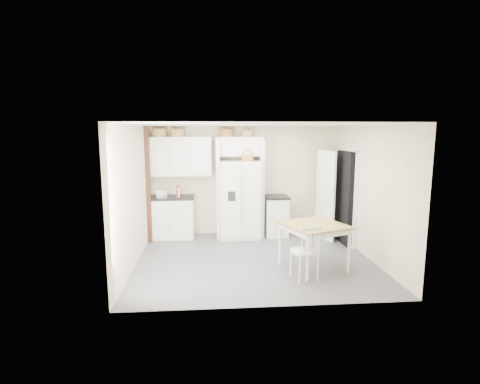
{
  "coord_description": "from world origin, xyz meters",
  "views": [
    {
      "loc": [
        -0.85,
        -6.95,
        2.47
      ],
      "look_at": [
        -0.25,
        0.4,
        1.28
      ],
      "focal_mm": 28.0,
      "sensor_mm": 36.0,
      "label": 1
    }
  ],
  "objects": [
    {
      "name": "base_cab_right",
      "position": [
        0.72,
        1.7,
        0.46
      ],
      "size": [
        0.52,
        0.63,
        0.92
      ],
      "primitive_type": "cube",
      "color": "silver",
      "rests_on": "floor"
    },
    {
      "name": "counter_left",
      "position": [
        -1.75,
        1.7,
        0.96
      ],
      "size": [
        1.06,
        0.68,
        0.04
      ],
      "primitive_type": "cube",
      "color": "black",
      "rests_on": "base_cab_left"
    },
    {
      "name": "basket_upper_b",
      "position": [
        -1.58,
        1.83,
        2.44
      ],
      "size": [
        0.31,
        0.31,
        0.18
      ],
      "primitive_type": "cylinder",
      "color": "brown",
      "rests_on": "upper_cabinet"
    },
    {
      "name": "counter_right",
      "position": [
        0.72,
        1.7,
        0.94
      ],
      "size": [
        0.56,
        0.67,
        0.04
      ],
      "primitive_type": "cube",
      "color": "black",
      "rests_on": "base_cab_right"
    },
    {
      "name": "windsor_chair",
      "position": [
        0.73,
        -1.03,
        0.49
      ],
      "size": [
        0.57,
        0.53,
        0.98
      ],
      "primitive_type": "cube",
      "rotation": [
        0.0,
        0.0,
        0.24
      ],
      "color": "silver",
      "rests_on": "floor"
    },
    {
      "name": "door_slab",
      "position": [
        1.8,
        1.33,
        1.02
      ],
      "size": [
        0.21,
        0.79,
        2.05
      ],
      "primitive_type": "cube",
      "rotation": [
        0.0,
        0.0,
        -1.36
      ],
      "color": "white",
      "rests_on": "floor"
    },
    {
      "name": "basket_upper_a",
      "position": [
        -1.98,
        1.83,
        2.44
      ],
      "size": [
        0.33,
        0.33,
        0.19
      ],
      "primitive_type": "cylinder",
      "color": "brown",
      "rests_on": "upper_cabinet"
    },
    {
      "name": "cookbook_cream",
      "position": [
        -1.56,
        1.62,
        1.09
      ],
      "size": [
        0.05,
        0.15,
        0.22
      ],
      "primitive_type": "cube",
      "rotation": [
        0.0,
        0.0,
        0.13
      ],
      "color": "beige",
      "rests_on": "counter_left"
    },
    {
      "name": "wall_back",
      "position": [
        0.0,
        2.0,
        1.3
      ],
      "size": [
        4.5,
        0.0,
        4.5
      ],
      "primitive_type": "plane",
      "rotation": [
        1.57,
        0.0,
        0.0
      ],
      "color": "#C0B19B",
      "rests_on": "floor"
    },
    {
      "name": "wall_right",
      "position": [
        2.25,
        0.0,
        1.3
      ],
      "size": [
        0.0,
        4.0,
        4.0
      ],
      "primitive_type": "plane",
      "rotation": [
        1.57,
        0.0,
        -1.57
      ],
      "color": "#C0B19B",
      "rests_on": "floor"
    },
    {
      "name": "bridge_cabinet",
      "position": [
        -0.15,
        1.83,
        2.12
      ],
      "size": [
        1.12,
        0.34,
        0.45
      ],
      "primitive_type": "cube",
      "color": "silver",
      "rests_on": "wall_back"
    },
    {
      "name": "toaster",
      "position": [
        -1.95,
        1.65,
        1.07
      ],
      "size": [
        0.27,
        0.19,
        0.17
      ],
      "primitive_type": "cube",
      "rotation": [
        0.0,
        0.0,
        0.2
      ],
      "color": "silver",
      "rests_on": "counter_left"
    },
    {
      "name": "base_cab_left",
      "position": [
        -1.75,
        1.7,
        0.47
      ],
      "size": [
        1.02,
        0.64,
        0.94
      ],
      "primitive_type": "cube",
      "color": "silver",
      "rests_on": "floor"
    },
    {
      "name": "basket_fridge_b",
      "position": [
        0.02,
        1.54,
        1.87
      ],
      "size": [
        0.26,
        0.26,
        0.14
      ],
      "primitive_type": "cylinder",
      "color": "brown",
      "rests_on": "refrigerator"
    },
    {
      "name": "dining_table",
      "position": [
        1.01,
        -0.55,
        0.42
      ],
      "size": [
        1.28,
        1.28,
        0.83
      ],
      "primitive_type": "cube",
      "rotation": [
        0.0,
        0.0,
        0.36
      ],
      "color": "olive",
      "rests_on": "floor"
    },
    {
      "name": "floor",
      "position": [
        0.0,
        0.0,
        0.0
      ],
      "size": [
        4.5,
        4.5,
        0.0
      ],
      "primitive_type": "plane",
      "color": "#4A4952",
      "rests_on": "ground"
    },
    {
      "name": "upper_cabinet",
      "position": [
        -1.5,
        1.83,
        1.9
      ],
      "size": [
        1.4,
        0.34,
        0.9
      ],
      "primitive_type": "cube",
      "color": "silver",
      "rests_on": "wall_back"
    },
    {
      "name": "refrigerator",
      "position": [
        -0.15,
        1.64,
        0.9
      ],
      "size": [
        0.93,
        0.75,
        1.8
      ],
      "primitive_type": "cube",
      "color": "white",
      "rests_on": "floor"
    },
    {
      "name": "basket_bridge_b",
      "position": [
        0.03,
        1.83,
        2.42
      ],
      "size": [
        0.26,
        0.26,
        0.15
      ],
      "primitive_type": "cylinder",
      "color": "brown",
      "rests_on": "bridge_cabinet"
    },
    {
      "name": "cookbook_red",
      "position": [
        -1.59,
        1.62,
        1.12
      ],
      "size": [
        0.05,
        0.18,
        0.27
      ],
      "primitive_type": "cube",
      "rotation": [
        0.0,
        0.0,
        -0.08
      ],
      "color": "#933922",
      "rests_on": "counter_left"
    },
    {
      "name": "trim_post",
      "position": [
        -2.2,
        1.35,
        1.3
      ],
      "size": [
        0.09,
        0.09,
        2.6
      ],
      "primitive_type": "cube",
      "color": "#311C0F",
      "rests_on": "floor"
    },
    {
      "name": "wall_left",
      "position": [
        -2.25,
        0.0,
        1.3
      ],
      "size": [
        0.0,
        4.0,
        4.0
      ],
      "primitive_type": "plane",
      "rotation": [
        1.57,
        0.0,
        1.57
      ],
      "color": "#C0B19B",
      "rests_on": "floor"
    },
    {
      "name": "fridge_panel_left",
      "position": [
        -0.66,
        1.7,
        1.15
      ],
      "size": [
        0.08,
        0.6,
        2.3
      ],
      "primitive_type": "cube",
      "color": "silver",
      "rests_on": "floor"
    },
    {
      "name": "fridge_panel_right",
      "position": [
        0.36,
        1.7,
        1.15
      ],
      "size": [
        0.08,
        0.6,
        2.3
      ],
      "primitive_type": "cube",
      "color": "silver",
      "rests_on": "floor"
    },
    {
      "name": "basket_bridge_a",
      "position": [
        -0.46,
        1.83,
        2.44
      ],
      "size": [
        0.33,
        0.33,
        0.18
      ],
      "primitive_type": "cylinder",
      "color": "brown",
      "rests_on": "bridge_cabinet"
    },
    {
      "name": "ceiling",
      "position": [
        0.0,
        0.0,
        2.6
      ],
      "size": [
        4.5,
        4.5,
        0.0
      ],
      "primitive_type": "plane",
      "color": "white",
      "rests_on": "wall_back"
    },
    {
      "name": "doorway_void",
      "position": [
        2.16,
        1.0,
        1.02
      ],
      "size": [
        0.18,
        0.85,
        2.05
      ],
      "primitive_type": "cube",
      "color": "black",
      "rests_on": "floor"
    }
  ]
}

